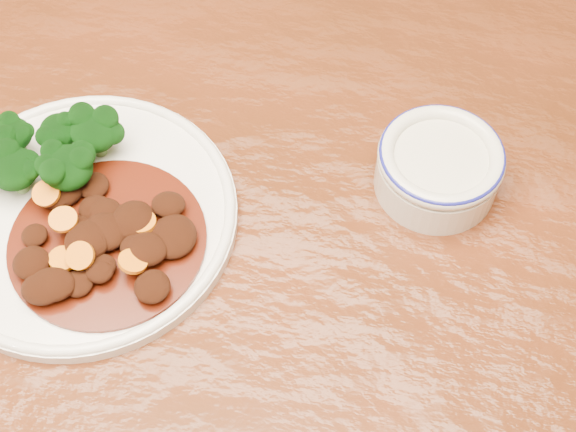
{
  "coord_description": "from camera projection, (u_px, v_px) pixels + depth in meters",
  "views": [
    {
      "loc": [
        0.16,
        -0.32,
        1.36
      ],
      "look_at": [
        0.13,
        0.06,
        0.77
      ],
      "focal_mm": 50.0,
      "sensor_mm": 36.0,
      "label": 1
    }
  ],
  "objects": [
    {
      "name": "dining_table",
      "position": [
        147.0,
        316.0,
        0.76
      ],
      "size": [
        1.59,
        1.07,
        0.75
      ],
      "rotation": [
        0.0,
        0.0,
        -0.12
      ],
      "color": "#5A240F",
      "rests_on": "ground"
    },
    {
      "name": "dinner_plate",
      "position": [
        83.0,
        215.0,
        0.72
      ],
      "size": [
        0.28,
        0.28,
        0.02
      ],
      "rotation": [
        0.0,
        0.0,
        -0.02
      ],
      "color": "white",
      "rests_on": "dining_table"
    },
    {
      "name": "broccoli_florets",
      "position": [
        39.0,
        154.0,
        0.72
      ],
      "size": [
        0.15,
        0.09,
        0.05
      ],
      "color": "#6C9D51",
      "rests_on": "dinner_plate"
    },
    {
      "name": "mince_stew",
      "position": [
        101.0,
        236.0,
        0.69
      ],
      "size": [
        0.17,
        0.17,
        0.03
      ],
      "color": "#4E1608",
      "rests_on": "dinner_plate"
    },
    {
      "name": "dip_bowl",
      "position": [
        439.0,
        166.0,
        0.72
      ],
      "size": [
        0.11,
        0.11,
        0.05
      ],
      "rotation": [
        0.0,
        0.0,
        0.42
      ],
      "color": "beige",
      "rests_on": "dining_table"
    }
  ]
}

